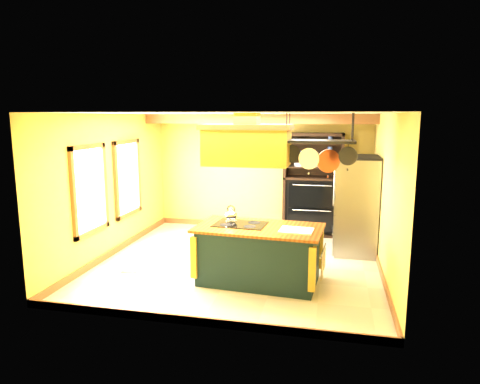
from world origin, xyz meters
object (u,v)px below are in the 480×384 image
at_px(range_hood, 247,143).
at_px(refrigerator, 355,207).
at_px(hutch, 313,195).
at_px(pot_rack, 320,148).
at_px(kitchen_island, 259,254).

xyz_separation_m(range_hood, refrigerator, (1.77, 1.91, -1.33)).
height_order(range_hood, hutch, range_hood).
xyz_separation_m(range_hood, pot_rack, (1.10, 0.00, -0.05)).
distance_m(range_hood, hutch, 3.50).
distance_m(refrigerator, hutch, 1.48).
xyz_separation_m(range_hood, hutch, (0.89, 3.10, -1.35)).
relative_size(kitchen_island, refrigerator, 1.11).
height_order(range_hood, refrigerator, range_hood).
relative_size(range_hood, hutch, 0.60).
height_order(kitchen_island, refrigerator, refrigerator).
xyz_separation_m(kitchen_island, refrigerator, (1.57, 1.91, 0.44)).
xyz_separation_m(kitchen_island, range_hood, (-0.20, -0.00, 1.77)).
distance_m(kitchen_island, refrigerator, 2.51).
relative_size(kitchen_island, pot_rack, 1.86).
bearing_deg(refrigerator, range_hood, -132.80).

